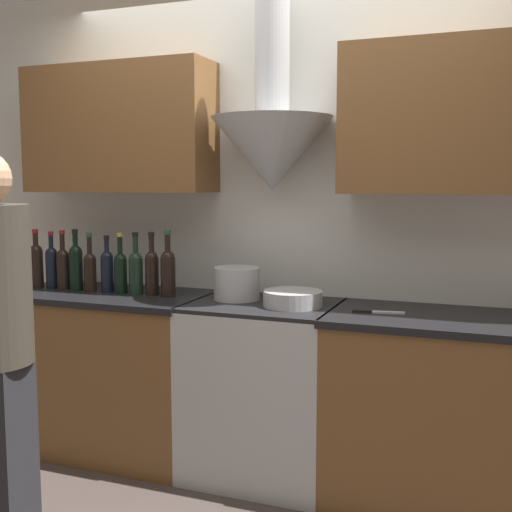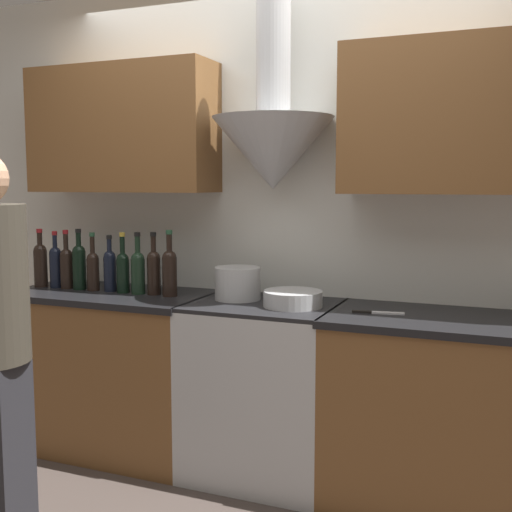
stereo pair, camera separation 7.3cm
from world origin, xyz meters
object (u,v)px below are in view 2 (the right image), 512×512
stove_range (264,389)px  wine_bottle_9 (170,270)px  wine_bottle_5 (110,268)px  stock_pot (238,283)px  wine_bottle_0 (40,263)px  wine_bottle_1 (56,264)px  wine_bottle_6 (123,270)px  wine_bottle_2 (67,266)px  wine_bottle_3 (79,264)px  wine_bottle_7 (138,270)px  wine_bottle_4 (93,268)px  mixing_bowl (293,299)px  wine_bottle_8 (154,270)px

stove_range → wine_bottle_9: 0.80m
wine_bottle_5 → stock_pot: bearing=2.9°
wine_bottle_0 → stock_pot: (1.23, 0.06, -0.06)m
wine_bottle_5 → stock_pot: 0.77m
wine_bottle_1 → wine_bottle_6: (0.46, -0.00, -0.01)m
wine_bottle_2 → wine_bottle_6: size_ratio=1.01×
wine_bottle_1 → wine_bottle_9: (0.76, -0.00, 0.01)m
wine_bottle_2 → wine_bottle_9: (0.68, -0.00, 0.01)m
wine_bottle_3 → stock_pot: bearing=3.1°
wine_bottle_7 → wine_bottle_9: (0.20, 0.00, 0.01)m
wine_bottle_5 → wine_bottle_4: bearing=-169.7°
wine_bottle_7 → wine_bottle_9: size_ratio=0.95×
wine_bottle_3 → wine_bottle_5: bearing=3.8°
wine_bottle_5 → wine_bottle_7: bearing=-4.1°
wine_bottle_3 → wine_bottle_9: wine_bottle_9 is taller
wine_bottle_1 → mixing_bowl: bearing=-1.2°
wine_bottle_2 → wine_bottle_9: bearing=-0.1°
stock_pot → wine_bottle_6: bearing=-175.7°
stove_range → wine_bottle_1: 1.42m
wine_bottle_0 → wine_bottle_4: size_ratio=1.03×
wine_bottle_3 → stove_range: bearing=0.1°
wine_bottle_6 → wine_bottle_9: 0.30m
wine_bottle_8 → wine_bottle_6: bearing=-177.2°
wine_bottle_7 → mixing_bowl: bearing=-1.6°
wine_bottle_9 → wine_bottle_2: bearing=179.9°
wine_bottle_2 → wine_bottle_8: wine_bottle_8 is taller
wine_bottle_1 → wine_bottle_6: wine_bottle_6 is taller
wine_bottle_0 → mixing_bowl: 1.56m
wine_bottle_0 → wine_bottle_8: 0.75m
wine_bottle_2 → wine_bottle_7: 0.48m
wine_bottle_4 → mixing_bowl: 1.20m
stove_range → wine_bottle_3: bearing=-179.9°
wine_bottle_2 → wine_bottle_4: bearing=-1.7°
stove_range → wine_bottle_5: bearing=179.3°
stove_range → wine_bottle_8: size_ratio=2.65×
wine_bottle_6 → wine_bottle_9: (0.30, -0.00, 0.01)m
wine_bottle_4 → wine_bottle_9: 0.49m
wine_bottle_6 → wine_bottle_7: 0.10m
wine_bottle_7 → stock_pot: bearing=5.2°
wine_bottle_6 → mixing_bowl: 1.00m
wine_bottle_7 → wine_bottle_8: 0.09m
wine_bottle_5 → wine_bottle_6: wine_bottle_6 is taller
wine_bottle_1 → wine_bottle_9: 0.76m
wine_bottle_1 → wine_bottle_5: 0.37m
wine_bottle_6 → wine_bottle_5: bearing=172.6°
stove_range → wine_bottle_7: bearing=-179.8°
wine_bottle_5 → mixing_bowl: wine_bottle_5 is taller
wine_bottle_0 → wine_bottle_7: bearing=0.8°
wine_bottle_6 → wine_bottle_9: bearing=-0.3°
wine_bottle_0 → wine_bottle_5: bearing=2.9°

